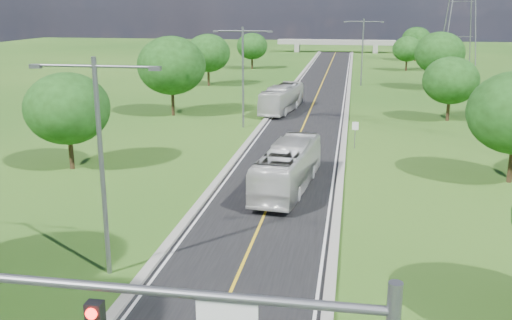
{
  "coord_description": "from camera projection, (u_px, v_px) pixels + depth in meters",
  "views": [
    {
      "loc": [
        4.86,
        -10.81,
        12.15
      ],
      "look_at": [
        -0.75,
        22.04,
        3.0
      ],
      "focal_mm": 40.0,
      "sensor_mm": 36.0,
      "label": 1
    }
  ],
  "objects": [
    {
      "name": "bus_outbound",
      "position": [
        288.0,
        168.0,
        38.0
      ],
      "size": [
        3.73,
        11.23,
        3.07
      ],
      "primitive_type": "imported",
      "rotation": [
        0.0,
        0.0,
        3.04
      ],
      "color": "silver",
      "rests_on": "road"
    },
    {
      "name": "tree_rd",
      "position": [
        440.0,
        53.0,
        82.36
      ],
      "size": [
        7.14,
        7.14,
        8.3
      ],
      "color": "black",
      "rests_on": "ground"
    },
    {
      "name": "streetlight_mid_left",
      "position": [
        243.0,
        69.0,
        56.46
      ],
      "size": [
        5.9,
        0.25,
        10.0
      ],
      "color": "slate",
      "rests_on": "ground"
    },
    {
      "name": "tree_re",
      "position": [
        407.0,
        49.0,
        105.91
      ],
      "size": [
        5.46,
        5.46,
        6.35
      ],
      "color": "black",
      "rests_on": "ground"
    },
    {
      "name": "tree_lc",
      "position": [
        171.0,
        66.0,
        62.77
      ],
      "size": [
        7.56,
        7.56,
        8.79
      ],
      "color": "black",
      "rests_on": "ground"
    },
    {
      "name": "tree_ld",
      "position": [
        208.0,
        53.0,
        86.07
      ],
      "size": [
        6.72,
        6.72,
        7.82
      ],
      "color": "black",
      "rests_on": "ground"
    },
    {
      "name": "bus_inbound",
      "position": [
        282.0,
        98.0,
        65.87
      ],
      "size": [
        4.09,
        11.13,
        3.03
      ],
      "primitive_type": "imported",
      "rotation": [
        0.0,
        0.0,
        -0.14
      ],
      "color": "silver",
      "rests_on": "road"
    },
    {
      "name": "speed_limit_sign",
      "position": [
        355.0,
        130.0,
        49.12
      ],
      "size": [
        0.55,
        0.09,
        2.4
      ],
      "color": "slate",
      "rests_on": "ground"
    },
    {
      "name": "curb_right",
      "position": [
        348.0,
        97.0,
        76.3
      ],
      "size": [
        0.5,
        150.0,
        0.22
      ],
      "primitive_type": "cube",
      "color": "gray",
      "rests_on": "ground"
    },
    {
      "name": "ground",
      "position": [
        313.0,
        104.0,
        71.31
      ],
      "size": [
        260.0,
        260.0,
        0.0
      ],
      "primitive_type": "plane",
      "color": "#1C4814",
      "rests_on": "ground"
    },
    {
      "name": "streetlight_far_right",
      "position": [
        363.0,
        46.0,
        85.87
      ],
      "size": [
        5.9,
        0.25,
        10.0
      ],
      "color": "slate",
      "rests_on": "ground"
    },
    {
      "name": "streetlight_near_left",
      "position": [
        100.0,
        150.0,
        25.09
      ],
      "size": [
        5.9,
        0.25,
        10.0
      ],
      "color": "slate",
      "rests_on": "ground"
    },
    {
      "name": "overpass",
      "position": [
        336.0,
        43.0,
        146.71
      ],
      "size": [
        30.0,
        3.0,
        3.2
      ],
      "color": "gray",
      "rests_on": "ground"
    },
    {
      "name": "tree_rc",
      "position": [
        451.0,
        80.0,
        60.12
      ],
      "size": [
        5.88,
        5.88,
        6.84
      ],
      "color": "black",
      "rests_on": "ground"
    },
    {
      "name": "tree_le",
      "position": [
        252.0,
        46.0,
        108.64
      ],
      "size": [
        5.88,
        5.88,
        6.84
      ],
      "color": "black",
      "rests_on": "ground"
    },
    {
      "name": "curb_left",
      "position": [
        285.0,
        95.0,
        77.68
      ],
      "size": [
        0.5,
        150.0,
        0.22
      ],
      "primitive_type": "cube",
      "color": "gray",
      "rests_on": "ground"
    },
    {
      "name": "tree_lb",
      "position": [
        67.0,
        109.0,
        42.27
      ],
      "size": [
        6.3,
        6.3,
        7.33
      ],
      "color": "black",
      "rests_on": "ground"
    },
    {
      "name": "tree_rf",
      "position": [
        416.0,
        39.0,
        124.19
      ],
      "size": [
        6.3,
        6.3,
        7.33
      ],
      "color": "black",
      "rests_on": "ground"
    },
    {
      "name": "road",
      "position": [
        316.0,
        97.0,
        77.01
      ],
      "size": [
        8.0,
        150.0,
        0.06
      ],
      "primitive_type": "cube",
      "color": "black",
      "rests_on": "ground"
    }
  ]
}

